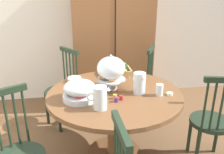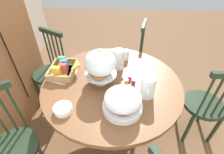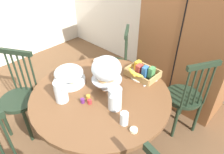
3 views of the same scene
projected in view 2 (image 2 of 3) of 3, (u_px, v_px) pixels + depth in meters
name	position (u px, v px, depth m)	size (l,w,h in m)	color
ground_plane	(128.00, 133.00, 1.91)	(10.00, 10.00, 0.00)	brown
dining_table	(112.00, 97.00, 1.62)	(1.27, 1.27, 0.74)	brown
windsor_chair_near_window	(204.00, 106.00, 1.64)	(0.40, 0.40, 0.97)	#1E2D1E
windsor_chair_by_cabinet	(131.00, 57.00, 2.38)	(0.41, 0.41, 0.97)	#1E2D1E
windsor_chair_facing_door	(51.00, 73.00, 2.08)	(0.45, 0.45, 0.97)	#1E2D1E
windsor_chair_far_side	(12.00, 147.00, 1.30)	(0.46, 0.46, 0.97)	#1E2D1E
pastry_stand_with_dome	(100.00, 64.00, 1.37)	(0.28, 0.28, 0.34)	silver
fruit_platter_covered	(123.00, 101.00, 1.19)	(0.30, 0.30, 0.18)	silver
orange_juice_pitcher	(148.00, 88.00, 1.30)	(0.20, 0.11, 0.19)	silver
milk_pitcher	(118.00, 60.00, 1.62)	(0.11, 0.19, 0.20)	silver
cereal_basket	(64.00, 69.00, 1.58)	(0.32, 0.30, 0.12)	tan
china_plate_large	(66.00, 72.00, 1.60)	(0.22, 0.22, 0.01)	white
china_plate_small	(59.00, 76.00, 1.54)	(0.15, 0.15, 0.01)	white
cereal_bowl	(63.00, 109.00, 1.21)	(0.14, 0.14, 0.04)	white
drinking_glass	(126.00, 55.00, 1.77)	(0.06, 0.06, 0.11)	silver
butter_dish	(126.00, 54.00, 1.87)	(0.06, 0.06, 0.02)	beige
jam_jar_strawberry	(130.00, 78.00, 1.51)	(0.04, 0.04, 0.04)	#B7282D
jam_jar_apricot	(126.00, 81.00, 1.47)	(0.04, 0.04, 0.04)	orange
jam_jar_grape	(133.00, 82.00, 1.46)	(0.04, 0.04, 0.04)	#5B2366
table_knife	(58.00, 81.00, 1.50)	(0.17, 0.01, 0.01)	silver
dinner_fork	(57.00, 83.00, 1.48)	(0.17, 0.01, 0.01)	silver
soup_spoon	(73.00, 65.00, 1.71)	(0.17, 0.01, 0.01)	silver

